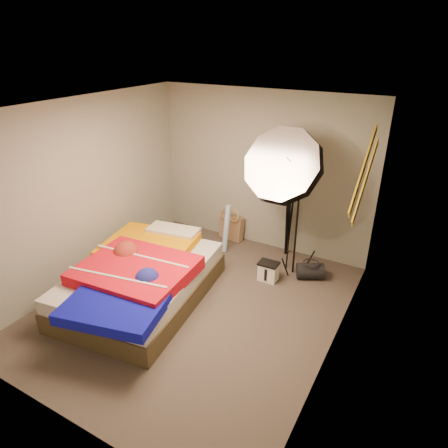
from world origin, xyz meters
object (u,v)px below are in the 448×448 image
Objects in this scene: wrapping_roll at (226,229)px; camera_case at (268,272)px; bed at (141,279)px; camera_tripod at (289,213)px; duffel_bag at (310,271)px; tote_bag at (232,227)px; photo_umbrella at (284,167)px.

wrapping_roll is 1.10m from camera_case.
camera_tripod is (1.22, 2.08, 0.40)m from bed.
duffel_bag is 2.38m from bed.
wrapping_roll is 2.02× the size of duffel_bag.
duffel_bag is 0.16× the size of bed.
bed is at bearing -100.54° from wrapping_roll.
tote_bag is 1.90m from photo_umbrella.
wrapping_roll is at bearing 166.84° from photo_umbrella.
bed is at bearing -87.35° from tote_bag.
tote_bag is 0.17× the size of bed.
duffel_bag is (1.46, -0.14, -0.27)m from wrapping_roll.
duffel_bag is at bearing 41.52° from bed.
photo_umbrella reaches higher than camera_case.
camera_case is 0.61m from duffel_bag.
photo_umbrella reaches higher than tote_bag.
bed reaches higher than camera_case.
bed is 2.37m from photo_umbrella.
bed reaches higher than duffel_bag.
tote_bag is at bearing 133.79° from duffel_bag.
photo_umbrella is at bearing -80.98° from camera_tripod.
duffel_bag is at bearing 32.85° from camera_case.
camera_tripod is (-0.56, 0.51, 0.60)m from duffel_bag.
camera_tripod is at bearing 99.02° from photo_umbrella.
tote_bag reaches higher than camera_case.
duffel_bag is at bearing -42.25° from camera_tripod.
camera_tripod reaches higher than duffel_bag.
photo_umbrella reaches higher than duffel_bag.
bed is (-1.27, -1.24, 0.18)m from camera_case.
tote_bag is 0.19× the size of photo_umbrella.
camera_case is 0.12× the size of photo_umbrella.
duffel_bag is at bearing -10.65° from tote_bag.
wrapping_roll is at bearing 152.45° from camera_case.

